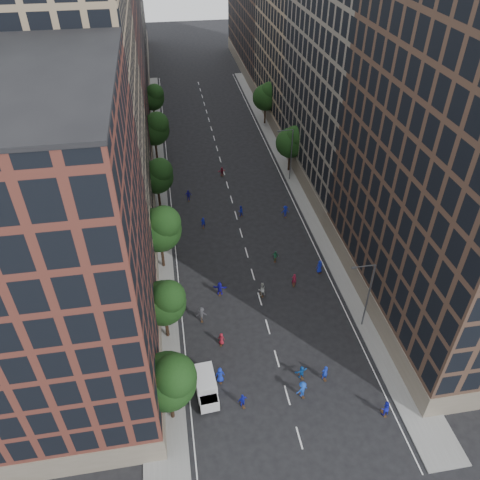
{
  "coord_description": "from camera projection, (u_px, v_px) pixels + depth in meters",
  "views": [
    {
      "loc": [
        -9.08,
        -21.37,
        40.17
      ],
      "look_at": [
        -0.85,
        27.35,
        2.0
      ],
      "focal_mm": 35.0,
      "sensor_mm": 36.0,
      "label": 1
    }
  ],
  "objects": [
    {
      "name": "bldg_left_b",
      "position": [
        83.0,
        120.0,
        56.84
      ],
      "size": [
        14.0,
        26.0,
        34.0
      ],
      "primitive_type": "cube",
      "color": "#937E60",
      "rests_on": "ground"
    },
    {
      "name": "bldg_left_c",
      "position": [
        100.0,
        81.0,
        76.62
      ],
      "size": [
        14.0,
        20.0,
        28.0
      ],
      "primitive_type": "cube",
      "color": "#572A21",
      "rests_on": "ground"
    },
    {
      "name": "skater_13",
      "position": [
        203.0,
        223.0,
        67.59
      ],
      "size": [
        0.6,
        0.4,
        1.65
      ],
      "primitive_type": "imported",
      "rotation": [
        0.0,
        0.0,
        3.14
      ],
      "color": "#141DA5",
      "rests_on": "ground"
    },
    {
      "name": "bldg_left_d",
      "position": [
        106.0,
        31.0,
        94.13
      ],
      "size": [
        14.0,
        28.0,
        32.0
      ],
      "primitive_type": "cube",
      "color": "#322521",
      "rests_on": "ground"
    },
    {
      "name": "cargo_van",
      "position": [
        206.0,
        387.0,
        45.28
      ],
      "size": [
        2.3,
        4.47,
        2.32
      ],
      "rotation": [
        0.0,
        0.0,
        0.06
      ],
      "color": "silver",
      "rests_on": "ground"
    },
    {
      "name": "streetlamp_near",
      "position": [
        367.0,
        292.0,
        50.0
      ],
      "size": [
        2.64,
        0.22,
        9.06
      ],
      "color": "#595B60",
      "rests_on": "ground"
    },
    {
      "name": "skater_8",
      "position": [
        262.0,
        290.0,
        56.37
      ],
      "size": [
        1.03,
        0.86,
        1.92
      ],
      "primitive_type": "imported",
      "rotation": [
        0.0,
        0.0,
        3.29
      ],
      "color": "#B5B5B0",
      "rests_on": "ground"
    },
    {
      "name": "skater_10",
      "position": [
        275.0,
        256.0,
        61.65
      ],
      "size": [
        0.98,
        0.68,
        1.55
      ],
      "primitive_type": "imported",
      "rotation": [
        0.0,
        0.0,
        2.77
      ],
      "color": "#206D43",
      "rests_on": "ground"
    },
    {
      "name": "tree_right_a",
      "position": [
        292.0,
        141.0,
        77.82
      ],
      "size": [
        5.0,
        5.0,
        8.39
      ],
      "color": "black",
      "rests_on": "ground"
    },
    {
      "name": "skater_17",
      "position": [
        222.0,
        172.0,
        79.51
      ],
      "size": [
        1.46,
        0.83,
        1.5
      ],
      "primitive_type": "imported",
      "rotation": [
        0.0,
        0.0,
        3.44
      ],
      "color": "maroon",
      "rests_on": "ground"
    },
    {
      "name": "skater_2",
      "position": [
        385.0,
        408.0,
        43.78
      ],
      "size": [
        0.95,
        0.77,
        1.8
      ],
      "primitive_type": "imported",
      "rotation": [
        0.0,
        0.0,
        3.25
      ],
      "color": "#151BAF",
      "rests_on": "ground"
    },
    {
      "name": "skater_4",
      "position": [
        243.0,
        401.0,
        44.55
      ],
      "size": [
        1.02,
        0.61,
        1.62
      ],
      "primitive_type": "imported",
      "rotation": [
        0.0,
        0.0,
        3.38
      ],
      "color": "#151FB2",
      "rests_on": "ground"
    },
    {
      "name": "skater_7",
      "position": [
        294.0,
        280.0,
        57.89
      ],
      "size": [
        0.71,
        0.56,
        1.73
      ],
      "primitive_type": "imported",
      "rotation": [
        0.0,
        0.0,
        2.89
      ],
      "color": "maroon",
      "rests_on": "ground"
    },
    {
      "name": "skater_6",
      "position": [
        221.0,
        339.0,
        50.56
      ],
      "size": [
        0.86,
        0.7,
        1.53
      ],
      "primitive_type": "imported",
      "rotation": [
        0.0,
        0.0,
        2.82
      ],
      "color": "maroon",
      "rests_on": "ground"
    },
    {
      "name": "ground",
      "position": [
        232.0,
        201.0,
        73.64
      ],
      "size": [
        240.0,
        240.0,
        0.0
      ],
      "primitive_type": "plane",
      "color": "black",
      "rests_on": "ground"
    },
    {
      "name": "skater_12",
      "position": [
        320.0,
        267.0,
        59.79
      ],
      "size": [
        0.98,
        0.75,
        1.79
      ],
      "primitive_type": "imported",
      "rotation": [
        0.0,
        0.0,
        3.36
      ],
      "color": "#131E9B",
      "rests_on": "ground"
    },
    {
      "name": "skater_3",
      "position": [
        302.0,
        389.0,
        45.33
      ],
      "size": [
        1.43,
        1.13,
        1.93
      ],
      "primitive_type": "imported",
      "rotation": [
        0.0,
        0.0,
        3.52
      ],
      "color": "#1541B2",
      "rests_on": "ground"
    },
    {
      "name": "skater_14",
      "position": [
        241.0,
        211.0,
        69.96
      ],
      "size": [
        0.96,
        0.85,
        1.64
      ],
      "primitive_type": "imported",
      "rotation": [
        0.0,
        0.0,
        3.49
      ],
      "color": "#1723BD",
      "rests_on": "ground"
    },
    {
      "name": "tree_left_1",
      "position": [
        165.0,
        301.0,
        48.4
      ],
      "size": [
        4.8,
        4.8,
        8.21
      ],
      "color": "black",
      "rests_on": "ground"
    },
    {
      "name": "tree_left_3",
      "position": [
        158.0,
        175.0,
        68.52
      ],
      "size": [
        5.0,
        5.0,
        8.58
      ],
      "color": "black",
      "rests_on": "ground"
    },
    {
      "name": "tree_left_5",
      "position": [
        153.0,
        97.0,
        93.57
      ],
      "size": [
        4.8,
        4.8,
        8.33
      ],
      "color": "black",
      "rests_on": "ground"
    },
    {
      "name": "bldg_right_a",
      "position": [
        461.0,
        166.0,
        45.63
      ],
      "size": [
        14.0,
        30.0,
        36.0
      ],
      "primitive_type": "cube",
      "color": "#473226",
      "rests_on": "ground"
    },
    {
      "name": "skater_5",
      "position": [
        301.0,
        372.0,
        47.16
      ],
      "size": [
        1.48,
        0.79,
        1.53
      ],
      "primitive_type": "imported",
      "rotation": [
        0.0,
        0.0,
        3.4
      ],
      "color": "#1553AC",
      "rests_on": "ground"
    },
    {
      "name": "bldg_right_d",
      "position": [
        267.0,
        6.0,
        116.91
      ],
      "size": [
        14.0,
        40.0,
        30.0
      ],
      "primitive_type": "cube",
      "color": "#473226",
      "rests_on": "ground"
    },
    {
      "name": "skater_15",
      "position": [
        285.0,
        212.0,
        69.71
      ],
      "size": [
        1.2,
        0.71,
        1.82
      ],
      "primitive_type": "imported",
      "rotation": [
        0.0,
        0.0,
        3.17
      ],
      "color": "#111B91",
      "rests_on": "ground"
    },
    {
      "name": "streetlamp_far",
      "position": [
        290.0,
        152.0,
        75.75
      ],
      "size": [
        2.64,
        0.22,
        9.06
      ],
      "color": "#595B60",
      "rests_on": "ground"
    },
    {
      "name": "skater_9",
      "position": [
        201.0,
        314.0,
        53.18
      ],
      "size": [
        1.23,
        0.73,
        1.88
      ],
      "primitive_type": "imported",
      "rotation": [
        0.0,
        0.0,
        3.11
      ],
      "color": "#36363B",
      "rests_on": "ground"
    },
    {
      "name": "skater_16",
      "position": [
        188.0,
        196.0,
        73.25
      ],
      "size": [
        1.06,
        0.47,
        1.78
      ],
      "primitive_type": "imported",
      "rotation": [
        0.0,
        0.0,
        3.11
      ],
      "color": "#19139B",
      "rests_on": "ground"
    },
    {
      "name": "bldg_right_c",
      "position": [
        304.0,
        29.0,
        89.63
      ],
      "size": [
        14.0,
        26.0,
        35.0
      ],
      "primitive_type": "cube",
      "color": "#937E60",
      "rests_on": "ground"
    },
    {
      "name": "sidewalk_right",
      "position": [
        294.0,
        171.0,
        81.03
      ],
      "size": [
        4.0,
        105.0,
        0.15
      ],
      "primitive_type": "cube",
      "color": "slate",
      "rests_on": "ground"
    },
    {
      "name": "skater_11",
      "position": [
        220.0,
        289.0,
        56.56
      ],
      "size": [
        1.78,
        0.97,
        1.83
      ],
      "primitive_type": "imported",
      "rotation": [
        0.0,
        0.0,
        2.88
      ],
      "color": "#1A14A2",
      "rests_on": "ground"
    },
    {
      "name": "bldg_left_a",
      "position": [
        60.0,
        257.0,
        39.34
      ],
      "size": [
        14.0,
        22.0,
        30.0
      ],
      "primitive_type": "cube",
      "color": "#572A21",
      "rests_on": "ground"
    },
    {
      "name": "sidewalk_left",
      "position": [
        154.0,
        183.0,
        77.87
      ],
      "size": [
        4.0,
        105.0,
        0.15
      ],
      "primitive_type": "cube",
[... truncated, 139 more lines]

